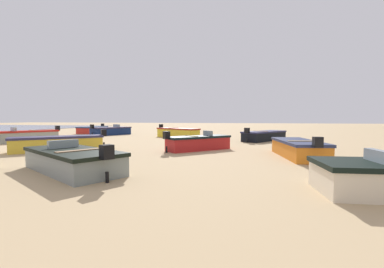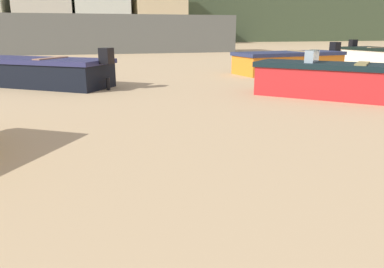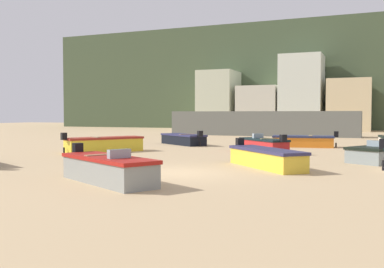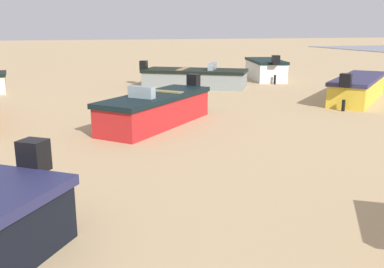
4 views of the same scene
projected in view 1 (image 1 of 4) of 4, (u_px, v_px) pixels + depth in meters
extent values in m
plane|color=tan|center=(51.00, 144.00, 17.50)|extent=(160.00, 160.00, 0.00)
cube|color=gray|center=(73.00, 162.00, 8.58)|extent=(3.54, 4.44, 0.62)
cube|color=black|center=(72.00, 151.00, 8.56)|extent=(3.66, 4.57, 0.12)
cube|color=black|center=(107.00, 152.00, 7.02)|extent=(0.42, 0.40, 0.40)
cylinder|color=black|center=(107.00, 177.00, 7.07)|extent=(0.14, 0.14, 0.31)
cube|color=#8C9EA8|center=(63.00, 144.00, 9.03)|extent=(0.97, 0.68, 0.28)
cube|color=#947250|center=(79.00, 151.00, 8.20)|extent=(1.35, 0.92, 0.08)
cube|color=gray|center=(26.00, 137.00, 19.11)|extent=(4.31, 3.13, 0.75)
cube|color=#A01913|center=(25.00, 131.00, 19.08)|extent=(4.44, 3.25, 0.12)
cube|color=black|center=(58.00, 128.00, 20.81)|extent=(0.40, 0.42, 0.40)
cylinder|color=black|center=(58.00, 138.00, 20.85)|extent=(0.14, 0.14, 0.37)
cube|color=#8C9EA8|center=(14.00, 129.00, 18.51)|extent=(0.54, 0.76, 0.28)
cube|color=#9D6F4B|center=(33.00, 131.00, 19.48)|extent=(0.72, 1.05, 0.08)
cube|color=gold|center=(58.00, 144.00, 14.10)|extent=(3.91, 4.09, 0.68)
cube|color=#2C294C|center=(58.00, 137.00, 14.08)|extent=(4.04, 4.21, 0.12)
cube|color=black|center=(104.00, 133.00, 15.31)|extent=(0.43, 0.42, 0.40)
cylinder|color=black|center=(104.00, 145.00, 15.36)|extent=(0.14, 0.14, 0.34)
cube|color=#8C9EA8|center=(379.00, 156.00, 5.95)|extent=(0.97, 0.28, 0.28)
cube|color=navy|center=(111.00, 132.00, 27.44)|extent=(4.38, 3.20, 0.73)
cube|color=#322C4A|center=(111.00, 128.00, 27.41)|extent=(4.50, 3.32, 0.12)
cube|color=black|center=(92.00, 126.00, 25.64)|extent=(0.39, 0.41, 0.40)
cylinder|color=black|center=(92.00, 134.00, 25.69)|extent=(0.13, 0.13, 0.36)
cube|color=#8C9EA8|center=(117.00, 126.00, 27.96)|extent=(0.60, 0.96, 0.28)
cube|color=black|center=(264.00, 137.00, 20.29)|extent=(4.25, 3.61, 0.65)
cube|color=#26274E|center=(264.00, 132.00, 20.26)|extent=(4.37, 3.74, 0.12)
cube|color=black|center=(247.00, 131.00, 18.72)|extent=(0.41, 0.42, 0.40)
cylinder|color=black|center=(247.00, 140.00, 18.77)|extent=(0.14, 0.14, 0.33)
cube|color=#9B6B50|center=(261.00, 131.00, 19.91)|extent=(0.88, 1.09, 0.08)
cube|color=red|center=(93.00, 130.00, 30.76)|extent=(4.12, 1.70, 0.67)
cube|color=navy|center=(93.00, 127.00, 30.73)|extent=(4.22, 1.78, 0.12)
cube|color=black|center=(103.00, 125.00, 32.90)|extent=(0.28, 0.32, 0.40)
cylinder|color=black|center=(103.00, 131.00, 32.94)|extent=(0.10, 0.10, 0.34)
cube|color=#B32021|center=(199.00, 144.00, 14.36)|extent=(3.41, 3.40, 0.68)
cube|color=black|center=(199.00, 137.00, 14.33)|extent=(3.53, 3.52, 0.12)
cube|color=black|center=(166.00, 135.00, 13.22)|extent=(0.42, 0.42, 0.40)
cylinder|color=black|center=(167.00, 149.00, 13.27)|extent=(0.14, 0.14, 0.34)
cube|color=#8C9EA8|center=(208.00, 133.00, 14.67)|extent=(0.61, 0.62, 0.28)
cube|color=olive|center=(192.00, 136.00, 14.08)|extent=(0.84, 0.84, 0.08)
cube|color=orange|center=(298.00, 150.00, 11.80)|extent=(4.11, 1.96, 0.65)
cube|color=#252D4E|center=(298.00, 142.00, 11.77)|extent=(4.22, 2.05, 0.12)
cube|color=black|center=(318.00, 142.00, 9.62)|extent=(0.32, 0.36, 0.40)
cylinder|color=black|center=(317.00, 161.00, 9.66)|extent=(0.11, 0.11, 0.33)
cube|color=olive|center=(302.00, 142.00, 11.28)|extent=(0.41, 1.23, 0.08)
cube|color=yellow|center=(178.00, 133.00, 23.60)|extent=(3.46, 4.48, 0.77)
cube|color=maroon|center=(178.00, 129.00, 23.57)|extent=(3.58, 4.60, 0.12)
cube|color=black|center=(161.00, 126.00, 25.27)|extent=(0.42, 0.41, 0.40)
cylinder|color=black|center=(161.00, 134.00, 25.32)|extent=(0.14, 0.14, 0.38)
cube|color=#897350|center=(174.00, 128.00, 23.96)|extent=(1.01, 0.76, 0.08)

